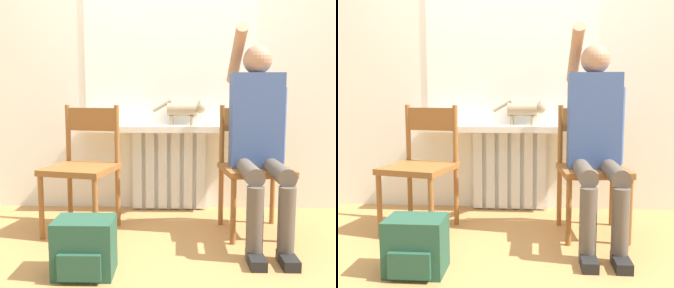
# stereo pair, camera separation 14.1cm
# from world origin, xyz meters

# --- Properties ---
(ground_plane) EXTENTS (12.00, 12.00, 0.00)m
(ground_plane) POSITION_xyz_m (0.00, 0.00, 0.00)
(ground_plane) COLOR #B27F47
(wall_with_window) EXTENTS (7.00, 0.06, 2.70)m
(wall_with_window) POSITION_xyz_m (0.00, 1.23, 1.35)
(wall_with_window) COLOR white
(wall_with_window) RESTS_ON ground_plane
(radiator) EXTENTS (0.63, 0.08, 0.66)m
(radiator) POSITION_xyz_m (-0.00, 1.15, 0.33)
(radiator) COLOR silver
(radiator) RESTS_ON ground_plane
(windowsill) EXTENTS (1.45, 0.23, 0.05)m
(windowsill) POSITION_xyz_m (0.00, 1.08, 0.69)
(windowsill) COLOR white
(windowsill) RESTS_ON radiator
(window_glass) EXTENTS (1.39, 0.01, 1.16)m
(window_glass) POSITION_xyz_m (0.00, 1.20, 1.29)
(window_glass) COLOR white
(window_glass) RESTS_ON windowsill
(chair_left) EXTENTS (0.53, 0.53, 0.88)m
(chair_left) POSITION_xyz_m (-0.59, 0.61, 0.47)
(chair_left) COLOR brown
(chair_left) RESTS_ON ground_plane
(chair_right) EXTENTS (0.48, 0.48, 0.88)m
(chair_right) POSITION_xyz_m (0.60, 0.61, 0.47)
(chair_right) COLOR brown
(chair_right) RESTS_ON ground_plane
(person) EXTENTS (0.36, 1.04, 1.42)m
(person) POSITION_xyz_m (0.60, 0.49, 0.71)
(person) COLOR brown
(person) RESTS_ON ground_plane
(cat) EXTENTS (0.44, 0.11, 0.21)m
(cat) POSITION_xyz_m (0.13, 1.12, 0.84)
(cat) COLOR #9E896B
(cat) RESTS_ON windowsill
(backpack) EXTENTS (0.31, 0.26, 0.30)m
(backpack) POSITION_xyz_m (-0.43, -0.09, 0.15)
(backpack) COLOR #234C38
(backpack) RESTS_ON ground_plane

